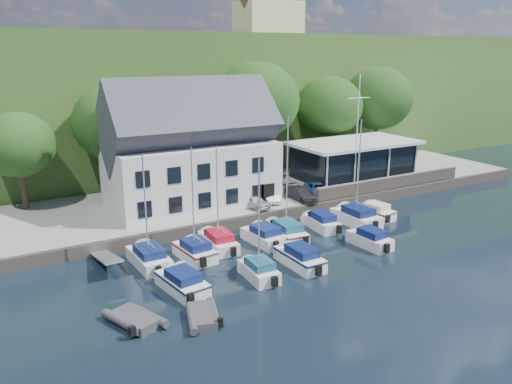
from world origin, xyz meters
TOP-DOWN VIEW (x-y plane):
  - ground at (0.00, 0.00)m, footprint 180.00×180.00m
  - quay at (0.00, 17.50)m, footprint 60.00×13.00m
  - quay_face at (0.00, 11.00)m, footprint 60.00×0.30m
  - hillside at (0.00, 62.00)m, footprint 160.00×75.00m
  - field_patch at (8.00, 70.00)m, footprint 50.00×30.00m
  - farmhouse at (22.00, 52.00)m, footprint 10.40×7.00m
  - harbor_building at (-7.00, 16.50)m, footprint 14.40×8.20m
  - club_pavilion at (11.00, 16.00)m, footprint 13.20×7.20m
  - seawall at (12.00, 11.40)m, footprint 18.00×0.50m
  - gangway at (-16.50, 9.00)m, footprint 1.20×6.00m
  - car_silver at (-2.85, 12.70)m, footprint 2.27×3.68m
  - car_white at (-0.50, 13.83)m, footprint 2.52×4.10m
  - car_dgrey at (2.13, 12.64)m, footprint 1.64×3.97m
  - car_blue at (4.42, 13.24)m, footprint 2.34×3.68m
  - flagpole at (8.52, 12.83)m, footprint 2.67×0.20m
  - tree_0 at (-20.10, 22.08)m, footprint 6.10×6.10m
  - tree_1 at (-12.02, 21.69)m, footprint 7.55×7.55m
  - tree_2 at (-1.75, 22.15)m, footprint 7.65×7.65m
  - tree_3 at (2.68, 21.85)m, footprint 8.90×8.90m
  - tree_4 at (12.58, 22.46)m, footprint 7.62×7.62m
  - tree_5 at (19.71, 22.22)m, footprint 8.29×8.29m
  - boat_r1_0 at (-13.88, 7.57)m, footprint 2.32×6.27m
  - boat_r1_1 at (-10.72, 7.05)m, footprint 2.49×5.42m
  - boat_r1_2 at (-8.45, 7.99)m, footprint 2.23×5.98m
  - boat_r1_3 at (-4.96, 7.28)m, footprint 2.54×5.67m
  - boat_r1_4 at (-2.97, 7.23)m, footprint 2.57×6.39m
  - boat_r1_5 at (0.76, 7.67)m, footprint 2.26×5.56m
  - boat_r1_6 at (4.05, 7.23)m, footprint 2.46×6.51m
  - boat_r1_7 at (6.49, 7.60)m, footprint 2.63×5.27m
  - boat_r2_0 at (-13.29, 2.90)m, footprint 2.76×5.91m
  - boat_r2_1 at (-8.35, 2.10)m, footprint 2.00×4.80m
  - boat_r2_2 at (-4.97, 2.44)m, footprint 1.99×5.94m
  - boat_r2_3 at (1.60, 2.81)m, footprint 2.08×5.25m
  - dinghy_0 at (-16.90, 0.51)m, footprint 3.02×3.75m
  - dinghy_1 at (-13.60, -0.91)m, footprint 2.62×3.43m

SIDE VIEW (x-z plane):
  - ground at x=0.00m, z-range 0.00..0.00m
  - gangway at x=-16.50m, z-range -0.70..0.70m
  - dinghy_1 at x=-13.60m, z-range 0.00..0.71m
  - dinghy_0 at x=-16.90m, z-range 0.00..0.76m
  - quay at x=0.00m, z-range 0.00..1.00m
  - quay_face at x=0.00m, z-range 0.00..1.00m
  - boat_r1_7 at x=6.49m, z-range 0.00..1.38m
  - boat_r2_0 at x=-13.29m, z-range 0.00..1.40m
  - boat_r1_3 at x=-4.96m, z-range 0.00..1.41m
  - boat_r2_3 at x=1.60m, z-range 0.00..1.41m
  - boat_r1_5 at x=0.76m, z-range 0.00..1.42m
  - boat_r2_2 at x=-4.97m, z-range 0.00..1.48m
  - car_dgrey at x=2.13m, z-range 1.00..2.15m
  - car_silver at x=-2.85m, z-range 1.00..2.17m
  - car_blue at x=4.42m, z-range 1.00..2.17m
  - seawall at x=12.00m, z-range 1.00..2.20m
  - car_white at x=-0.50m, z-range 1.00..2.27m
  - club_pavilion at x=11.00m, z-range 1.00..5.10m
  - boat_r2_1 at x=-8.35m, z-range 0.00..8.26m
  - boat_r1_2 at x=-8.45m, z-range 0.00..8.39m
  - boat_r1_4 at x=-2.97m, z-range 0.00..8.70m
  - boat_r1_0 at x=-13.88m, z-range 0.00..8.70m
  - boat_r1_1 at x=-10.72m, z-range 0.00..8.80m
  - boat_r1_6 at x=4.05m, z-range 0.00..9.48m
  - tree_0 at x=-20.10m, z-range 1.00..9.33m
  - harbor_building at x=-7.00m, z-range 1.00..9.70m
  - tree_1 at x=-12.02m, z-range 1.00..11.32m
  - tree_4 at x=12.58m, z-range 1.00..11.41m
  - tree_2 at x=-1.75m, z-range 1.00..11.46m
  - flagpole at x=8.52m, z-range 1.00..12.11m
  - tree_5 at x=19.71m, z-range 1.00..12.33m
  - tree_3 at x=2.68m, z-range 1.00..13.17m
  - hillside at x=0.00m, z-range 0.00..16.00m
  - field_patch at x=8.00m, z-range 16.00..16.30m
  - farmhouse at x=22.00m, z-range 16.00..24.20m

